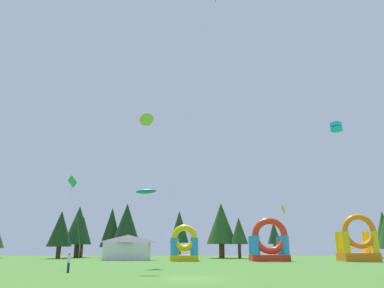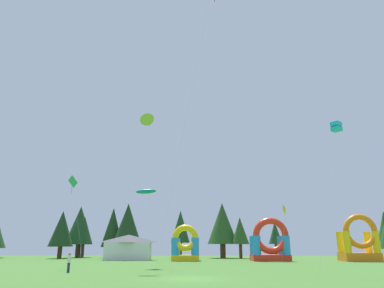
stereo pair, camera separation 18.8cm
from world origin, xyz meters
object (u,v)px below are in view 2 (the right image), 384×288
at_px(inflatable_orange_dome, 359,244).
at_px(kite_yellow_diamond, 285,210).
at_px(kite_cyan_box, 336,127).
at_px(kite_teal_parafoil, 146,192).
at_px(inflatable_red_slide, 185,248).
at_px(person_midfield, 69,261).
at_px(inflatable_yellow_castle, 270,245).
at_px(festival_tent, 128,247).
at_px(kite_green_diamond, 72,183).
at_px(kite_lime_delta, 148,123).

bearing_deg(inflatable_orange_dome, kite_yellow_diamond, -164.23).
bearing_deg(kite_cyan_box, inflatable_orange_dome, 65.65).
height_order(kite_teal_parafoil, inflatable_red_slide, kite_teal_parafoil).
distance_m(kite_cyan_box, inflatable_orange_dome, 30.01).
height_order(person_midfield, inflatable_yellow_castle, inflatable_yellow_castle).
xyz_separation_m(kite_cyan_box, person_midfield, (-23.54, 2.53, -11.34)).
bearing_deg(kite_cyan_box, festival_tent, 128.00).
distance_m(inflatable_orange_dome, festival_tent, 35.43).
bearing_deg(kite_yellow_diamond, kite_green_diamond, -154.32).
distance_m(kite_cyan_box, person_midfield, 26.25).
distance_m(person_midfield, inflatable_yellow_castle, 32.76).
bearing_deg(kite_teal_parafoil, inflatable_red_slide, 83.98).
bearing_deg(kite_lime_delta, inflatable_yellow_castle, 34.35).
xyz_separation_m(person_midfield, festival_tent, (0.05, 27.54, 0.99)).
xyz_separation_m(inflatable_yellow_castle, festival_tent, (-22.11, 3.45, -0.29)).
height_order(kite_lime_delta, inflatable_orange_dome, kite_lime_delta).
bearing_deg(inflatable_orange_dome, kite_lime_delta, -160.01).
bearing_deg(inflatable_red_slide, kite_yellow_diamond, -18.82).
distance_m(kite_teal_parafoil, kite_lime_delta, 16.88).
bearing_deg(person_midfield, festival_tent, -155.20).
xyz_separation_m(kite_yellow_diamond, inflatable_yellow_castle, (-1.69, 4.02, -4.92)).
bearing_deg(inflatable_yellow_castle, inflatable_red_slide, 175.83).
distance_m(kite_yellow_diamond, kite_green_diamond, 29.74).
relative_size(kite_yellow_diamond, festival_tent, 1.10).
relative_size(inflatable_red_slide, inflatable_orange_dome, 0.79).
height_order(kite_cyan_box, kite_green_diamond, kite_cyan_box).
relative_size(kite_teal_parafoil, kite_lime_delta, 0.38).
bearing_deg(inflatable_yellow_castle, kite_green_diamond, -146.03).
distance_m(kite_yellow_diamond, person_midfield, 31.79).
bearing_deg(festival_tent, person_midfield, -90.11).
bearing_deg(kite_lime_delta, kite_teal_parafoil, -81.74).
xyz_separation_m(kite_lime_delta, inflatable_red_slide, (4.55, 12.81, -15.94)).
bearing_deg(kite_lime_delta, kite_cyan_box, -38.16).
bearing_deg(kite_cyan_box, kite_yellow_diamond, 89.19).
distance_m(kite_green_diamond, inflatable_yellow_castle, 30.96).
relative_size(kite_cyan_box, festival_tent, 1.80).
bearing_deg(kite_green_diamond, inflatable_yellow_castle, 33.97).
height_order(kite_yellow_diamond, person_midfield, kite_yellow_diamond).
relative_size(kite_teal_parafoil, inflatable_red_slide, 1.36).
relative_size(inflatable_red_slide, festival_tent, 0.75).
bearing_deg(inflatable_red_slide, kite_cyan_box, -62.72).
height_order(kite_cyan_box, inflatable_yellow_castle, kite_cyan_box).
bearing_deg(kite_teal_parafoil, festival_tent, 103.19).
relative_size(kite_cyan_box, inflatable_yellow_castle, 2.02).
bearing_deg(inflatable_red_slide, kite_green_diamond, -124.46).
xyz_separation_m(kite_lime_delta, inflatable_orange_dome, (30.44, 11.07, -15.41)).
relative_size(kite_green_diamond, inflatable_red_slide, 1.81).
bearing_deg(festival_tent, kite_yellow_diamond, -17.40).
xyz_separation_m(kite_teal_parafoil, inflatable_orange_dome, (28.58, 23.83, -4.51)).
height_order(kite_teal_parafoil, kite_lime_delta, kite_lime_delta).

